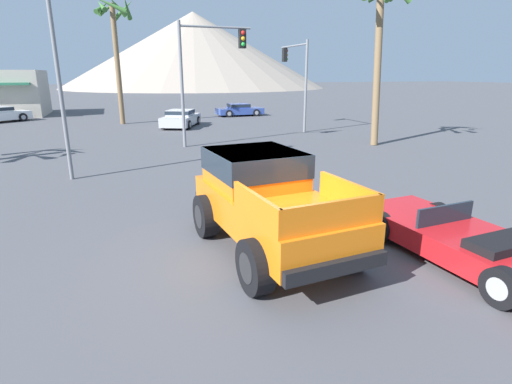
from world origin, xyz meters
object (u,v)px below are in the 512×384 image
Objects in this scene: traffic_light_main at (208,61)px; palm_tree_short at (382,18)px; parked_car_silver at (181,118)px; street_lamp_post at (53,38)px; palm_tree_tall at (115,31)px; parked_car_blue at (239,110)px; traffic_light_crosswalk at (296,69)px; orange_pickup_truck at (266,196)px; red_convertible_car at (464,242)px.

traffic_light_main is 0.73× the size of palm_tree_short.
street_lamp_post reaches higher than parked_car_silver.
street_lamp_post is 16.73m from palm_tree_tall.
traffic_light_main is at bearing -23.82° from parked_car_blue.
palm_tree_short is (1.23, -7.01, 2.26)m from traffic_light_crosswalk.
street_lamp_post is (-6.23, -5.19, 0.51)m from traffic_light_main.
traffic_light_main is 8.13m from street_lamp_post.
traffic_light_main is at bearing -70.70° from palm_tree_tall.
parked_car_silver is 8.65m from traffic_light_crosswalk.
orange_pickup_truck is 28.07m from parked_car_blue.
street_lamp_post is at bearing 115.26° from orange_pickup_truck.
parked_car_blue is at bearing 68.62° from parked_car_silver.
palm_tree_tall reaches higher than traffic_light_crosswalk.
parked_car_silver is 8.93m from traffic_light_main.
parked_car_silver is (1.61, 21.01, -0.51)m from orange_pickup_truck.
orange_pickup_truck is at bearing -17.00° from parked_car_blue.
orange_pickup_truck is 24.79m from palm_tree_tall.
parked_car_silver is 8.56m from parked_car_blue.
palm_tree_short reaches higher than traffic_light_crosswalk.
orange_pickup_truck is at bearing -84.90° from palm_tree_tall.
orange_pickup_truck is at bearing 153.35° from traffic_light_crosswalk.
parked_car_blue is 10.37m from traffic_light_crosswalk.
red_convertible_car is at bearing -83.78° from traffic_light_main.
street_lamp_post is (-7.85, 9.63, 4.28)m from red_convertible_car.
orange_pickup_truck reaches higher than red_convertible_car.
palm_tree_tall reaches higher than palm_tree_short.
red_convertible_car is 14.94m from palm_tree_short.
red_convertible_car is at bearing -77.96° from palm_tree_tall.
red_convertible_car is 20.19m from traffic_light_crosswalk.
palm_tree_short is at bearing -49.22° from palm_tree_tall.
street_lamp_post is at bearing 126.18° from traffic_light_crosswalk.
red_convertible_car is 27.37m from palm_tree_tall.
red_convertible_car is 1.16× the size of parked_car_blue.
orange_pickup_truck reaches higher than parked_car_blue.
palm_tree_tall is (-3.95, 11.29, 2.27)m from traffic_light_main.
traffic_light_main reaches higher than red_convertible_car.
orange_pickup_truck is 0.55× the size of palm_tree_tall.
palm_tree_tall reaches higher than red_convertible_car.
street_lamp_post is (-6.05, -13.37, 4.08)m from parked_car_silver.
traffic_light_main is at bearing 77.15° from orange_pickup_truck.
street_lamp_post is 0.95× the size of palm_tree_short.
traffic_light_crosswalk is 0.71× the size of street_lamp_post.
traffic_light_crosswalk is (0.87, -9.77, 3.36)m from parked_car_blue.
traffic_light_crosswalk is (6.83, 4.37, -0.26)m from traffic_light_main.
red_convertible_car is at bearing -35.13° from orange_pickup_truck.
red_convertible_car is 0.54× the size of palm_tree_tall.
traffic_light_crosswalk is (8.63, 17.20, 2.80)m from orange_pickup_truck.
traffic_light_crosswalk is 0.64× the size of palm_tree_tall.
traffic_light_crosswalk is at bearing -32.68° from palm_tree_tall.
orange_pickup_truck is 19.45m from traffic_light_crosswalk.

